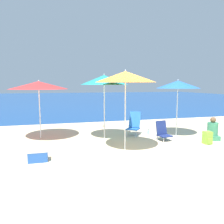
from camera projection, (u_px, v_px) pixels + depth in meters
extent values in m
plane|color=beige|center=(141.00, 157.00, 5.94)|extent=(60.00, 60.00, 0.00)
cube|color=#19478C|center=(70.00, 98.00, 30.63)|extent=(60.00, 40.00, 0.01)
cylinder|color=white|center=(125.00, 117.00, 6.48)|extent=(0.04, 0.04, 2.02)
cone|color=orange|center=(125.00, 77.00, 6.33)|extent=(1.79, 1.79, 0.32)
sphere|color=white|center=(125.00, 70.00, 6.31)|extent=(0.04, 0.04, 0.04)
cylinder|color=white|center=(40.00, 114.00, 7.87)|extent=(0.04, 0.04, 1.80)
cone|color=red|center=(39.00, 85.00, 7.74)|extent=(2.07, 2.07, 0.28)
sphere|color=white|center=(38.00, 81.00, 7.72)|extent=(0.04, 0.04, 0.04)
cylinder|color=white|center=(177.00, 112.00, 8.36)|extent=(0.04, 0.04, 1.81)
cone|color=blue|center=(178.00, 84.00, 8.23)|extent=(1.62, 1.62, 0.29)
sphere|color=white|center=(178.00, 80.00, 8.21)|extent=(0.04, 0.04, 0.04)
cylinder|color=white|center=(104.00, 112.00, 7.90)|extent=(0.04, 0.04, 1.95)
cone|color=teal|center=(104.00, 80.00, 7.76)|extent=(1.71, 1.71, 0.34)
sphere|color=white|center=(104.00, 74.00, 7.73)|extent=(0.04, 0.04, 0.04)
cylinder|color=silver|center=(127.00, 133.00, 8.25)|extent=(0.02, 0.02, 0.25)
cylinder|color=silver|center=(136.00, 134.00, 8.11)|extent=(0.02, 0.02, 0.25)
cylinder|color=silver|center=(130.00, 131.00, 8.61)|extent=(0.02, 0.02, 0.25)
cylinder|color=silver|center=(139.00, 132.00, 8.47)|extent=(0.02, 0.02, 0.25)
cube|color=blue|center=(133.00, 129.00, 8.34)|extent=(0.63, 0.63, 0.04)
cube|color=blue|center=(135.00, 119.00, 8.51)|extent=(0.49, 0.45, 0.61)
cylinder|color=silver|center=(164.00, 140.00, 7.42)|extent=(0.02, 0.02, 0.16)
cylinder|color=silver|center=(172.00, 139.00, 7.57)|extent=(0.02, 0.02, 0.16)
cylinder|color=silver|center=(157.00, 138.00, 7.72)|extent=(0.02, 0.02, 0.16)
cylinder|color=silver|center=(166.00, 137.00, 7.88)|extent=(0.02, 0.02, 0.16)
cube|color=navy|center=(165.00, 136.00, 7.64)|extent=(0.49, 0.47, 0.04)
cube|color=navy|center=(161.00, 127.00, 7.78)|extent=(0.44, 0.21, 0.48)
cube|color=#3F8C66|center=(212.00, 137.00, 7.81)|extent=(0.51, 0.56, 0.16)
cylinder|color=#3F8C66|center=(213.00, 129.00, 7.77)|extent=(0.36, 0.36, 0.46)
sphere|color=brown|center=(213.00, 120.00, 7.73)|extent=(0.20, 0.20, 0.20)
cube|color=#8ECC3D|center=(207.00, 138.00, 7.24)|extent=(0.25, 0.23, 0.42)
cube|color=#8ECC3D|center=(210.00, 141.00, 7.12)|extent=(0.17, 0.03, 0.19)
cylinder|color=#8CCCEA|center=(148.00, 133.00, 8.57)|extent=(0.08, 0.08, 0.15)
cylinder|color=#8CCCEA|center=(148.00, 130.00, 8.56)|extent=(0.03, 0.03, 0.05)
cylinder|color=black|center=(148.00, 129.00, 8.55)|extent=(0.04, 0.04, 0.02)
cube|color=#2859B2|center=(38.00, 156.00, 5.61)|extent=(0.48, 0.34, 0.26)
cube|color=white|center=(38.00, 150.00, 5.59)|extent=(0.50, 0.35, 0.07)
cylinder|color=gold|center=(103.00, 126.00, 10.17)|extent=(0.01, 0.01, 0.07)
cylinder|color=gold|center=(104.00, 126.00, 10.18)|extent=(0.01, 0.01, 0.07)
ellipsoid|color=white|center=(104.00, 124.00, 10.16)|extent=(0.26, 0.11, 0.13)
sphere|color=white|center=(106.00, 122.00, 10.18)|extent=(0.07, 0.07, 0.07)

